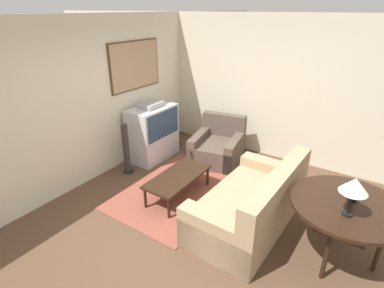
{
  "coord_description": "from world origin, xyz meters",
  "views": [
    {
      "loc": [
        -2.88,
        -1.92,
        2.77
      ],
      "look_at": [
        0.79,
        0.54,
        0.75
      ],
      "focal_mm": 28.0,
      "sensor_mm": 36.0,
      "label": 1
    }
  ],
  "objects": [
    {
      "name": "ground_plane",
      "position": [
        0.0,
        0.0,
        0.0
      ],
      "size": [
        12.0,
        12.0,
        0.0
      ],
      "primitive_type": "plane",
      "color": "brown"
    },
    {
      "name": "wall_back",
      "position": [
        0.02,
        2.13,
        1.36
      ],
      "size": [
        12.0,
        0.1,
        2.7
      ],
      "color": "beige",
      "rests_on": "ground_plane"
    },
    {
      "name": "wall_right",
      "position": [
        2.63,
        0.0,
        1.35
      ],
      "size": [
        0.06,
        12.0,
        2.7
      ],
      "color": "beige",
      "rests_on": "ground_plane"
    },
    {
      "name": "area_rug",
      "position": [
        0.47,
        0.6,
        0.01
      ],
      "size": [
        2.22,
        1.52,
        0.01
      ],
      "color": "brown",
      "rests_on": "ground_plane"
    },
    {
      "name": "tv",
      "position": [
        1.2,
        1.75,
        0.54
      ],
      "size": [
        0.97,
        0.56,
        1.14
      ],
      "color": "silver",
      "rests_on": "ground_plane"
    },
    {
      "name": "couch",
      "position": [
        0.37,
        -0.73,
        0.31
      ],
      "size": [
        1.92,
        1.05,
        0.92
      ],
      "rotation": [
        0.0,
        0.0,
        3.11
      ],
      "color": "tan",
      "rests_on": "ground_plane"
    },
    {
      "name": "armchair",
      "position": [
        1.82,
        0.62,
        0.27
      ],
      "size": [
        1.14,
        1.05,
        0.84
      ],
      "rotation": [
        0.0,
        0.0,
        -1.38
      ],
      "color": "brown",
      "rests_on": "ground_plane"
    },
    {
      "name": "coffee_table",
      "position": [
        0.36,
        0.52,
        0.34
      ],
      "size": [
        1.16,
        0.54,
        0.38
      ],
      "color": "black",
      "rests_on": "ground_plane"
    },
    {
      "name": "console_table",
      "position": [
        0.4,
        -1.84,
        0.71
      ],
      "size": [
        1.26,
        1.26,
        0.77
      ],
      "color": "black",
      "rests_on": "ground_plane"
    },
    {
      "name": "table_lamp",
      "position": [
        0.18,
        -1.85,
        1.12
      ],
      "size": [
        0.28,
        0.28,
        0.45
      ],
      "color": "black",
      "rests_on": "console_table"
    },
    {
      "name": "mantel_clock",
      "position": [
        0.52,
        -1.86,
        0.87
      ],
      "size": [
        0.15,
        0.1,
        0.19
      ],
      "color": "black",
      "rests_on": "console_table"
    },
    {
      "name": "speaker_tower_left",
      "position": [
        0.46,
        1.74,
        0.45
      ],
      "size": [
        0.19,
        0.19,
        0.95
      ],
      "color": "black",
      "rests_on": "ground_plane"
    },
    {
      "name": "speaker_tower_right",
      "position": [
        1.94,
        1.74,
        0.45
      ],
      "size": [
        0.19,
        0.19,
        0.95
      ],
      "color": "black",
      "rests_on": "ground_plane"
    }
  ]
}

